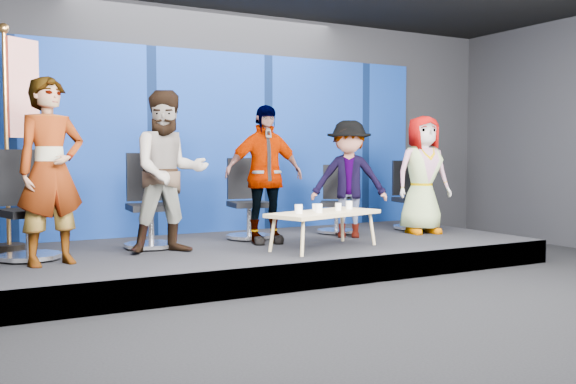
% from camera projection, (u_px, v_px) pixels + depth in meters
% --- Properties ---
extents(ground, '(10.00, 10.00, 0.00)m').
position_uv_depth(ground, '(375.00, 310.00, 5.87)').
color(ground, black).
rests_on(ground, ground).
extents(room_walls, '(10.02, 8.02, 3.51)m').
position_uv_depth(room_walls, '(377.00, 42.00, 5.73)').
color(room_walls, black).
rests_on(room_walls, ground).
extents(riser, '(7.00, 3.00, 0.30)m').
position_uv_depth(riser, '(256.00, 256.00, 8.05)').
color(riser, black).
rests_on(riser, ground).
extents(backdrop, '(7.00, 0.08, 2.60)m').
position_uv_depth(backdrop, '(212.00, 142.00, 9.24)').
color(backdrop, '#071C52').
rests_on(backdrop, riser).
extents(chair_a, '(0.81, 0.81, 1.18)m').
position_uv_depth(chair_a, '(27.00, 223.00, 6.83)').
color(chair_a, silver).
rests_on(chair_a, riser).
extents(panelist_a, '(0.79, 0.62, 1.90)m').
position_uv_depth(panelist_a, '(51.00, 171.00, 6.47)').
color(panelist_a, black).
rests_on(panelist_a, riser).
extents(chair_b, '(0.69, 0.69, 1.14)m').
position_uv_depth(chair_b, '(150.00, 217.00, 7.70)').
color(chair_b, silver).
rests_on(chair_b, riser).
extents(panelist_b, '(0.95, 0.77, 1.85)m').
position_uv_depth(panelist_b, '(169.00, 172.00, 7.27)').
color(panelist_b, black).
rests_on(panelist_b, riser).
extents(chair_c, '(0.67, 0.67, 1.07)m').
position_uv_depth(chair_c, '(248.00, 212.00, 8.52)').
color(chair_c, silver).
rests_on(chair_c, riser).
extents(panelist_c, '(1.06, 0.55, 1.74)m').
position_uv_depth(panelist_c, '(264.00, 175.00, 8.05)').
color(panelist_c, black).
rests_on(panelist_c, riser).
extents(chair_d, '(0.76, 0.76, 0.97)m').
position_uv_depth(chair_d, '(336.00, 211.00, 9.14)').
color(chair_d, silver).
rests_on(chair_d, riser).
extents(panelist_d, '(1.17, 1.06, 1.58)m').
position_uv_depth(panelist_d, '(349.00, 179.00, 8.64)').
color(panelist_d, black).
rests_on(panelist_d, riser).
extents(chair_e, '(0.67, 0.67, 1.03)m').
position_uv_depth(chair_e, '(411.00, 207.00, 9.62)').
color(chair_e, silver).
rests_on(chair_e, riser).
extents(panelist_e, '(0.89, 0.66, 1.67)m').
position_uv_depth(panelist_e, '(423.00, 175.00, 9.09)').
color(panelist_e, black).
rests_on(panelist_e, riser).
extents(coffee_table, '(1.55, 1.00, 0.44)m').
position_uv_depth(coffee_table, '(324.00, 215.00, 7.63)').
color(coffee_table, tan).
rests_on(coffee_table, riser).
extents(mug_a, '(0.09, 0.09, 0.11)m').
position_uv_depth(mug_a, '(299.00, 209.00, 7.36)').
color(mug_a, white).
rests_on(mug_a, coffee_table).
extents(mug_b, '(0.09, 0.09, 0.10)m').
position_uv_depth(mug_b, '(319.00, 208.00, 7.47)').
color(mug_b, white).
rests_on(mug_b, coffee_table).
extents(mug_c, '(0.07, 0.07, 0.08)m').
position_uv_depth(mug_c, '(315.00, 207.00, 7.71)').
color(mug_c, white).
rests_on(mug_c, coffee_table).
extents(mug_d, '(0.07, 0.07, 0.09)m').
position_uv_depth(mug_d, '(338.00, 207.00, 7.78)').
color(mug_d, white).
rests_on(mug_d, coffee_table).
extents(mug_e, '(0.08, 0.08, 0.10)m').
position_uv_depth(mug_e, '(349.00, 205.00, 8.00)').
color(mug_e, white).
rests_on(mug_e, coffee_table).
extents(flag_stand, '(0.55, 0.40, 2.58)m').
position_uv_depth(flag_stand, '(17.00, 133.00, 7.28)').
color(flag_stand, black).
rests_on(flag_stand, riser).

